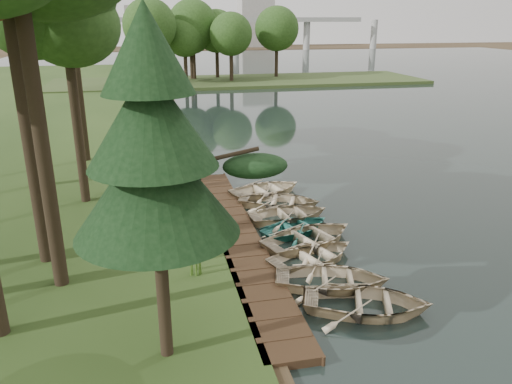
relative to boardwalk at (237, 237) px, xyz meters
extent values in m
plane|color=#3D2F1D|center=(1.60, 0.00, -0.15)|extent=(300.00, 300.00, 0.00)
cube|color=#342214|center=(0.00, 0.00, 0.00)|extent=(1.60, 16.00, 0.30)
cube|color=#35461F|center=(9.60, 50.00, 0.08)|extent=(50.00, 14.00, 0.45)
cylinder|color=black|center=(-13.73, 50.00, 2.70)|extent=(0.50, 0.50, 4.80)
sphere|color=#294B19|center=(-13.73, 50.00, 6.30)|extent=(5.60, 5.60, 5.60)
cylinder|color=black|center=(-7.07, 50.00, 2.70)|extent=(0.50, 0.50, 4.80)
sphere|color=#294B19|center=(-7.07, 50.00, 6.30)|extent=(5.60, 5.60, 5.60)
cylinder|color=black|center=(-0.40, 50.00, 2.70)|extent=(0.50, 0.50, 4.80)
sphere|color=#294B19|center=(-0.40, 50.00, 6.30)|extent=(5.60, 5.60, 5.60)
cylinder|color=black|center=(6.27, 50.00, 2.70)|extent=(0.50, 0.50, 4.80)
sphere|color=#294B19|center=(6.27, 50.00, 6.30)|extent=(5.60, 5.60, 5.60)
cylinder|color=black|center=(12.93, 50.00, 2.70)|extent=(0.50, 0.50, 4.80)
sphere|color=#294B19|center=(12.93, 50.00, 6.30)|extent=(5.60, 5.60, 5.60)
cylinder|color=black|center=(19.60, 50.00, 2.70)|extent=(0.50, 0.50, 4.80)
sphere|color=#294B19|center=(19.60, 50.00, 6.30)|extent=(5.60, 5.60, 5.60)
cylinder|color=black|center=(26.27, 50.00, 2.70)|extent=(0.50, 0.50, 4.80)
sphere|color=#294B19|center=(26.27, 50.00, 6.30)|extent=(5.60, 5.60, 5.60)
cube|color=#A5A5A0|center=(11.60, 120.00, 7.85)|extent=(90.00, 4.00, 1.20)
cylinder|color=#A5A5A0|center=(-18.40, 120.00, 3.85)|extent=(1.80, 1.80, 8.00)
cylinder|color=#A5A5A0|center=(1.60, 120.00, 3.85)|extent=(1.80, 1.80, 8.00)
cylinder|color=#A5A5A0|center=(21.60, 120.00, 3.85)|extent=(1.80, 1.80, 8.00)
cylinder|color=#A5A5A0|center=(41.60, 120.00, 3.85)|extent=(1.80, 1.80, 8.00)
cylinder|color=#A5A5A0|center=(61.60, 120.00, 3.85)|extent=(1.80, 1.80, 8.00)
cube|color=#A5A5A0|center=(31.60, 140.00, 8.85)|extent=(10.00, 8.00, 18.00)
cube|color=#A5A5A0|center=(-3.40, 145.00, 5.85)|extent=(8.00, 8.00, 12.00)
imported|color=beige|center=(2.84, -5.95, 0.29)|extent=(4.50, 3.85, 0.79)
imported|color=beige|center=(2.34, -4.39, 0.28)|extent=(4.28, 3.57, 0.76)
imported|color=beige|center=(2.32, -2.54, 0.26)|extent=(4.13, 3.53, 0.72)
imported|color=beige|center=(2.64, -1.16, 0.31)|extent=(4.75, 4.09, 0.83)
imported|color=teal|center=(2.49, 0.05, 0.22)|extent=(3.75, 3.26, 0.65)
imported|color=beige|center=(2.56, 1.45, 0.26)|extent=(3.77, 2.87, 0.73)
imported|color=beige|center=(2.54, 3.08, 0.29)|extent=(4.48, 3.90, 0.78)
imported|color=beige|center=(2.34, 4.81, 0.29)|extent=(4.34, 3.62, 0.77)
imported|color=beige|center=(-3.05, 7.20, 0.53)|extent=(4.51, 4.08, 0.77)
cylinder|color=black|center=(-6.96, -0.80, 5.61)|extent=(0.46, 0.46, 10.91)
cylinder|color=black|center=(-6.22, -2.67, 5.26)|extent=(0.44, 0.44, 10.22)
cylinder|color=black|center=(-6.23, 5.21, 4.37)|extent=(0.41, 0.41, 8.44)
ellipsoid|color=#294B19|center=(-6.23, 5.21, 8.59)|extent=(4.79, 4.79, 4.07)
cylinder|color=black|center=(-9.04, 8.05, 5.55)|extent=(0.46, 0.46, 10.80)
cylinder|color=black|center=(-6.87, 12.62, 4.95)|extent=(0.43, 0.43, 9.60)
cylinder|color=black|center=(-3.09, -6.98, 2.10)|extent=(0.32, 0.32, 3.91)
cone|color=black|center=(-3.09, -6.98, 4.80)|extent=(3.80, 3.80, 2.60)
cone|color=black|center=(-3.09, -6.98, 6.22)|extent=(2.90, 2.90, 2.25)
cone|color=black|center=(-3.09, -6.98, 7.65)|extent=(2.00, 2.00, 1.90)
cone|color=#3F661E|center=(-1.86, -2.87, 0.71)|extent=(0.60, 0.60, 1.12)
cone|color=#3F661E|center=(-3.48, 2.00, 0.63)|extent=(0.60, 0.60, 0.97)
cone|color=#3F661E|center=(-1.94, 1.27, 0.69)|extent=(0.60, 0.60, 1.08)
cone|color=#3F661E|center=(-1.69, 5.09, 0.61)|extent=(0.60, 0.60, 0.93)
camera|label=1|loc=(-3.17, -17.85, 8.21)|focal=35.00mm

